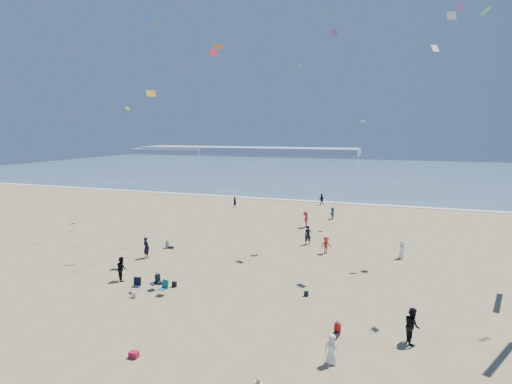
% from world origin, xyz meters
% --- Properties ---
extents(ground, '(220.00, 220.00, 0.00)m').
position_xyz_m(ground, '(0.00, 0.00, 0.00)').
color(ground, tan).
rests_on(ground, ground).
extents(ocean, '(220.00, 100.00, 0.06)m').
position_xyz_m(ocean, '(0.00, 95.00, 0.03)').
color(ocean, '#476B84').
rests_on(ocean, ground).
extents(surf_line, '(220.00, 1.20, 0.08)m').
position_xyz_m(surf_line, '(0.00, 45.00, 0.04)').
color(surf_line, white).
rests_on(surf_line, ground).
extents(headland_far, '(110.00, 20.00, 3.20)m').
position_xyz_m(headland_far, '(-60.00, 170.00, 1.60)').
color(headland_far, '#7A8EA8').
rests_on(headland_far, ground).
extents(headland_near, '(40.00, 14.00, 2.00)m').
position_xyz_m(headland_near, '(-100.00, 165.00, 1.00)').
color(headland_near, '#7A8EA8').
rests_on(headland_near, ground).
extents(standing_flyers, '(29.12, 48.71, 1.91)m').
position_xyz_m(standing_flyers, '(3.35, 18.03, 0.85)').
color(standing_flyers, black).
rests_on(standing_flyers, ground).
extents(seated_group, '(18.36, 22.50, 0.84)m').
position_xyz_m(seated_group, '(0.47, 3.67, 0.42)').
color(seated_group, white).
rests_on(seated_group, ground).
extents(chair_cluster, '(2.71, 1.58, 1.00)m').
position_xyz_m(chair_cluster, '(-4.87, 5.73, 0.50)').
color(chair_cluster, black).
rests_on(chair_cluster, ground).
extents(white_tote, '(0.35, 0.20, 0.40)m').
position_xyz_m(white_tote, '(-5.41, 4.61, 0.20)').
color(white_tote, silver).
rests_on(white_tote, ground).
extents(black_backpack, '(0.30, 0.22, 0.38)m').
position_xyz_m(black_backpack, '(-3.87, 7.12, 0.19)').
color(black_backpack, black).
rests_on(black_backpack, ground).
extents(cooler, '(0.45, 0.30, 0.30)m').
position_xyz_m(cooler, '(-1.06, -1.43, 0.15)').
color(cooler, maroon).
rests_on(cooler, ground).
extents(navy_bag, '(0.28, 0.18, 0.34)m').
position_xyz_m(navy_bag, '(5.36, 8.65, 0.17)').
color(navy_bag, black).
rests_on(navy_bag, ground).
extents(kites_aloft, '(45.81, 43.13, 29.85)m').
position_xyz_m(kites_aloft, '(11.37, 13.65, 14.48)').
color(kites_aloft, green).
rests_on(kites_aloft, ground).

